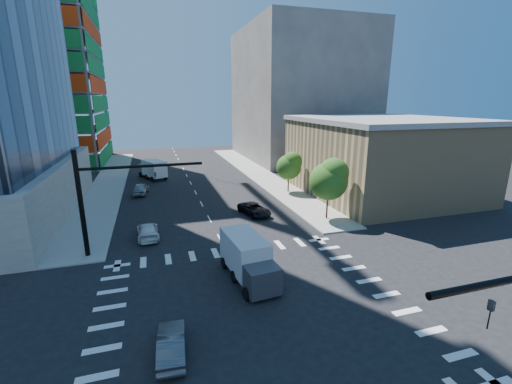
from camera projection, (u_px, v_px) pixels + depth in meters
name	position (u px, v px, depth m)	size (l,w,h in m)	color
ground	(257.00, 309.00, 21.79)	(160.00, 160.00, 0.00)	black
road_markings	(257.00, 309.00, 21.79)	(20.00, 20.00, 0.01)	silver
sidewalk_ne	(257.00, 173.00, 62.24)	(5.00, 60.00, 0.15)	gray
sidewalk_nw	(110.00, 182.00, 55.14)	(5.00, 60.00, 0.15)	gray
construction_building	(22.00, 36.00, 64.75)	(25.16, 34.50, 70.60)	gray
commercial_building	(381.00, 156.00, 47.81)	(20.50, 22.50, 10.60)	tan
bg_building_ne	(299.00, 95.00, 76.57)	(24.00, 30.00, 28.00)	#5D5854
signal_mast_nw	(100.00, 193.00, 28.14)	(10.20, 0.40, 9.00)	black
tree_south	(330.00, 179.00, 36.99)	(4.16, 4.16, 6.82)	#382316
tree_north	(290.00, 165.00, 48.33)	(3.54, 3.52, 5.78)	#382316
car_nb_far	(254.00, 209.00, 39.63)	(2.23, 4.84, 1.35)	black
car_sb_near	(148.00, 231.00, 33.03)	(1.95, 4.79, 1.39)	white
car_sb_mid	(141.00, 189.00, 48.29)	(1.88, 4.68, 1.59)	#93959A
car_sb_cross	(171.00, 344.00, 17.76)	(1.38, 3.97, 1.31)	#4C4D51
box_truck_near	(250.00, 263.00, 24.95)	(3.16, 6.25, 3.16)	black
box_truck_far	(152.00, 170.00, 57.96)	(4.76, 6.51, 3.14)	black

